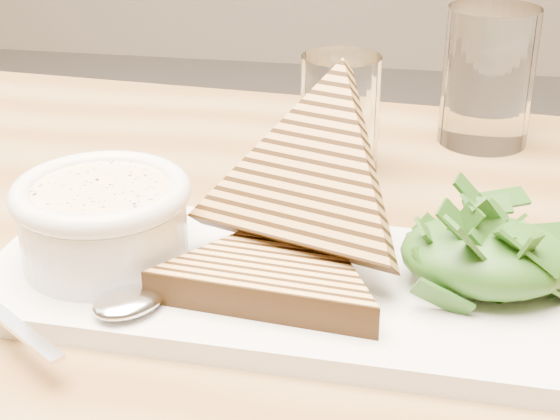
% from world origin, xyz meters
% --- Properties ---
extents(table_top, '(1.21, 0.85, 0.04)m').
position_xyz_m(table_top, '(0.17, -0.13, 0.75)').
color(table_top, olive).
rests_on(table_top, ground).
extents(platter, '(0.38, 0.18, 0.01)m').
position_xyz_m(platter, '(0.18, -0.14, 0.78)').
color(platter, white).
rests_on(platter, table_top).
extents(soup_bowl, '(0.11, 0.11, 0.04)m').
position_xyz_m(soup_bowl, '(0.07, -0.14, 0.80)').
color(soup_bowl, white).
rests_on(soup_bowl, platter).
extents(soup, '(0.09, 0.09, 0.01)m').
position_xyz_m(soup, '(0.07, -0.14, 0.83)').
color(soup, beige).
rests_on(soup, soup_bowl).
extents(bowl_rim, '(0.11, 0.11, 0.01)m').
position_xyz_m(bowl_rim, '(0.07, -0.14, 0.83)').
color(bowl_rim, white).
rests_on(bowl_rim, soup_bowl).
extents(sandwich_flat, '(0.18, 0.18, 0.02)m').
position_xyz_m(sandwich_flat, '(0.18, -0.15, 0.79)').
color(sandwich_flat, tan).
rests_on(sandwich_flat, platter).
extents(sandwich_lean, '(0.21, 0.22, 0.18)m').
position_xyz_m(sandwich_lean, '(0.20, -0.11, 0.84)').
color(sandwich_lean, tan).
rests_on(sandwich_lean, sandwich_flat).
extents(salad_base, '(0.10, 0.08, 0.04)m').
position_xyz_m(salad_base, '(0.31, -0.13, 0.80)').
color(salad_base, '#12370A').
rests_on(salad_base, platter).
extents(arugula_pile, '(0.11, 0.10, 0.05)m').
position_xyz_m(arugula_pile, '(0.31, -0.13, 0.81)').
color(arugula_pile, '#315F1F').
rests_on(arugula_pile, platter).
extents(spoon_bowl, '(0.05, 0.06, 0.01)m').
position_xyz_m(spoon_bowl, '(0.10, -0.20, 0.79)').
color(spoon_bowl, silver).
rests_on(spoon_bowl, platter).
extents(spoon_handle, '(0.10, 0.07, 0.00)m').
position_xyz_m(spoon_handle, '(0.04, -0.22, 0.79)').
color(spoon_handle, silver).
rests_on(spoon_handle, platter).
extents(glass_near, '(0.06, 0.06, 0.10)m').
position_xyz_m(glass_near, '(0.20, 0.07, 0.82)').
color(glass_near, white).
rests_on(glass_near, table_top).
extents(glass_far, '(0.08, 0.08, 0.12)m').
position_xyz_m(glass_far, '(0.32, 0.16, 0.83)').
color(glass_far, white).
rests_on(glass_far, table_top).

